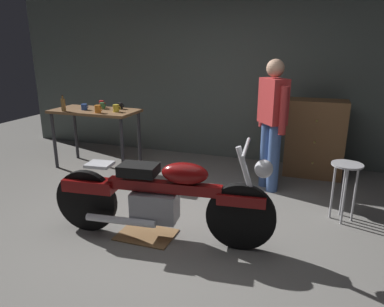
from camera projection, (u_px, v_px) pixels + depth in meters
name	position (u px, v px, depth m)	size (l,w,h in m)	color
ground_plane	(171.00, 235.00, 3.55)	(12.00, 12.00, 0.00)	gray
back_wall	(237.00, 64.00, 5.63)	(8.00, 0.12, 3.10)	#56605B
workbench	(95.00, 117.00, 5.34)	(1.30, 0.64, 0.90)	brown
motorcycle	(161.00, 196.00, 3.35)	(2.18, 0.63, 1.00)	black
person_standing	(272.00, 120.00, 4.46)	(0.41, 0.47, 1.67)	#43619D
shop_stool	(346.00, 176.00, 3.72)	(0.32, 0.32, 0.64)	#B2B2B7
wooden_dresser	(315.00, 138.00, 5.06)	(0.80, 0.47, 1.10)	brown
drip_tray	(146.00, 235.00, 3.54)	(0.56, 0.40, 0.01)	olive
mug_yellow_tall	(116.00, 108.00, 5.13)	(0.12, 0.09, 0.11)	yellow
mug_blue_enamel	(84.00, 107.00, 5.29)	(0.12, 0.09, 0.09)	#2D51AD
mug_green_speckled	(102.00, 106.00, 5.37)	(0.11, 0.08, 0.09)	#3D7F4C
mug_black_matte	(120.00, 106.00, 5.38)	(0.12, 0.09, 0.09)	black
mug_red_diner	(102.00, 104.00, 5.50)	(0.11, 0.07, 0.11)	red
mug_orange_travel	(98.00, 109.00, 5.05)	(0.12, 0.09, 0.11)	orange
bottle	(63.00, 105.00, 5.16)	(0.06, 0.06, 0.24)	olive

